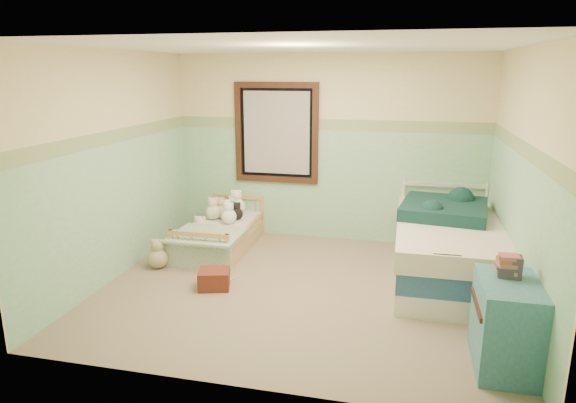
% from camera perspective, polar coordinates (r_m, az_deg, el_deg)
% --- Properties ---
extents(floor, '(4.20, 3.60, 0.02)m').
position_cam_1_polar(floor, '(5.52, 1.28, -9.91)').
color(floor, '#7E6D59').
rests_on(floor, ground).
extents(ceiling, '(4.20, 3.60, 0.02)m').
position_cam_1_polar(ceiling, '(5.03, 1.45, 17.21)').
color(ceiling, white).
rests_on(ceiling, wall_back).
extents(wall_back, '(4.20, 0.04, 2.50)m').
position_cam_1_polar(wall_back, '(6.88, 4.45, 5.92)').
color(wall_back, beige).
rests_on(wall_back, floor).
extents(wall_front, '(4.20, 0.04, 2.50)m').
position_cam_1_polar(wall_front, '(3.44, -4.78, -2.83)').
color(wall_front, beige).
rests_on(wall_front, floor).
extents(wall_left, '(0.04, 3.60, 2.50)m').
position_cam_1_polar(wall_left, '(5.92, -19.01, 3.77)').
color(wall_left, beige).
rests_on(wall_left, floor).
extents(wall_right, '(0.04, 3.60, 2.50)m').
position_cam_1_polar(wall_right, '(5.14, 24.94, 1.67)').
color(wall_right, beige).
rests_on(wall_right, floor).
extents(wainscot_mint, '(4.20, 0.01, 1.50)m').
position_cam_1_polar(wainscot_mint, '(6.95, 4.35, 1.82)').
color(wainscot_mint, '#78B588').
rests_on(wainscot_mint, floor).
extents(border_strip, '(4.20, 0.01, 0.15)m').
position_cam_1_polar(border_strip, '(6.82, 4.48, 8.60)').
color(border_strip, '#4D764E').
rests_on(border_strip, wall_back).
extents(window_frame, '(1.16, 0.06, 1.36)m').
position_cam_1_polar(window_frame, '(6.95, -1.34, 7.71)').
color(window_frame, black).
rests_on(window_frame, wall_back).
extents(window_blinds, '(0.92, 0.01, 1.12)m').
position_cam_1_polar(window_blinds, '(6.96, -1.32, 7.72)').
color(window_blinds, beige).
rests_on(window_blinds, window_frame).
extents(toddler_bed_frame, '(0.76, 1.53, 0.20)m').
position_cam_1_polar(toddler_bed_frame, '(6.76, -7.52, -4.38)').
color(toddler_bed_frame, '#A97E4A').
rests_on(toddler_bed_frame, floor).
extents(toddler_mattress, '(0.70, 1.46, 0.12)m').
position_cam_1_polar(toddler_mattress, '(6.71, -7.56, -3.10)').
color(toddler_mattress, silver).
rests_on(toddler_mattress, toddler_bed_frame).
extents(patchwork_quilt, '(0.83, 0.76, 0.03)m').
position_cam_1_polar(patchwork_quilt, '(6.27, -9.11, -3.72)').
color(patchwork_quilt, '#5E98B2').
rests_on(patchwork_quilt, toddler_mattress).
extents(plush_bed_brown, '(0.18, 0.18, 0.18)m').
position_cam_1_polar(plush_bed_brown, '(7.17, -7.33, -0.69)').
color(plush_bed_brown, brown).
rests_on(plush_bed_brown, toddler_mattress).
extents(plush_bed_white, '(0.24, 0.24, 0.24)m').
position_cam_1_polar(plush_bed_white, '(7.09, -5.83, -0.55)').
color(plush_bed_white, white).
rests_on(plush_bed_white, toddler_mattress).
extents(plush_bed_tan, '(0.20, 0.20, 0.20)m').
position_cam_1_polar(plush_bed_tan, '(6.95, -7.58, -1.10)').
color(plush_bed_tan, tan).
rests_on(plush_bed_tan, toddler_mattress).
extents(plush_bed_dark, '(0.16, 0.16, 0.16)m').
position_cam_1_polar(plush_bed_dark, '(6.88, -5.77, -1.37)').
color(plush_bed_dark, black).
rests_on(plush_bed_dark, toddler_mattress).
extents(plush_floor_cream, '(0.25, 0.25, 0.25)m').
position_cam_1_polar(plush_floor_cream, '(6.99, -9.82, -3.57)').
color(plush_floor_cream, beige).
rests_on(plush_floor_cream, floor).
extents(plush_floor_tan, '(0.24, 0.24, 0.24)m').
position_cam_1_polar(plush_floor_tan, '(6.22, -14.41, -6.19)').
color(plush_floor_tan, tan).
rests_on(plush_floor_tan, floor).
extents(twin_bed_frame, '(1.09, 2.17, 0.22)m').
position_cam_1_polar(twin_bed_frame, '(6.02, 17.38, -7.25)').
color(twin_bed_frame, silver).
rests_on(twin_bed_frame, floor).
extents(twin_boxspring, '(1.09, 2.17, 0.22)m').
position_cam_1_polar(twin_boxspring, '(5.94, 17.54, -5.28)').
color(twin_boxspring, navy).
rests_on(twin_boxspring, twin_bed_frame).
extents(twin_mattress, '(1.13, 2.22, 0.22)m').
position_cam_1_polar(twin_mattress, '(5.87, 17.70, -3.26)').
color(twin_mattress, beige).
rests_on(twin_mattress, twin_boxspring).
extents(teal_blanket, '(1.05, 1.10, 0.14)m').
position_cam_1_polar(teal_blanket, '(6.11, 17.17, -0.78)').
color(teal_blanket, '#133336').
rests_on(teal_blanket, twin_mattress).
extents(dresser, '(0.45, 0.71, 0.71)m').
position_cam_1_polar(dresser, '(4.39, 23.36, -12.62)').
color(dresser, '#2C697D').
rests_on(dresser, floor).
extents(book_stack, '(0.18, 0.15, 0.17)m').
position_cam_1_polar(book_stack, '(4.32, 23.70, -6.70)').
color(book_stack, brown).
rests_on(book_stack, dresser).
extents(red_pillow, '(0.39, 0.36, 0.20)m').
position_cam_1_polar(red_pillow, '(5.56, -8.32, -8.64)').
color(red_pillow, maroon).
rests_on(red_pillow, floor).
extents(floor_book, '(0.26, 0.21, 0.02)m').
position_cam_1_polar(floor_book, '(5.75, -7.64, -8.80)').
color(floor_book, '#F2BA4E').
rests_on(floor_book, floor).
extents(extra_plush_0, '(0.19, 0.19, 0.19)m').
position_cam_1_polar(extra_plush_0, '(7.08, -6.22, -0.81)').
color(extra_plush_0, beige).
rests_on(extra_plush_0, toddler_mattress).
extents(extra_plush_1, '(0.21, 0.21, 0.21)m').
position_cam_1_polar(extra_plush_1, '(6.92, -8.42, -1.17)').
color(extra_plush_1, beige).
rests_on(extra_plush_1, toddler_mattress).
extents(extra_plush_2, '(0.18, 0.18, 0.18)m').
position_cam_1_polar(extra_plush_2, '(6.93, -6.87, -1.20)').
color(extra_plush_2, white).
rests_on(extra_plush_2, toddler_mattress).
extents(extra_plush_3, '(0.20, 0.20, 0.20)m').
position_cam_1_polar(extra_plush_3, '(6.70, -6.66, -1.68)').
color(extra_plush_3, white).
rests_on(extra_plush_3, toddler_mattress).
extents(extra_plush_4, '(0.18, 0.18, 0.18)m').
position_cam_1_polar(extra_plush_4, '(7.08, -7.97, -0.92)').
color(extra_plush_4, white).
rests_on(extra_plush_4, toddler_mattress).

